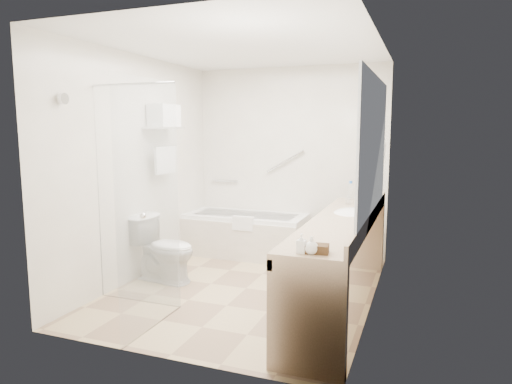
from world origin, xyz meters
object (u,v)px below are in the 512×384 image
(amenity_basket, at_px, (316,249))
(water_bottle_left, at_px, (362,192))
(toilet, at_px, (164,249))
(vanity_counter, at_px, (341,241))
(bathtub, at_px, (246,234))

(amenity_basket, distance_m, water_bottle_left, 2.46)
(toilet, xyz_separation_m, amenity_basket, (2.01, -1.28, 0.52))
(toilet, distance_m, water_bottle_left, 2.39)
(vanity_counter, xyz_separation_m, toilet, (-1.97, 0.07, -0.28))
(vanity_counter, height_order, toilet, vanity_counter)
(bathtub, distance_m, amenity_basket, 3.09)
(vanity_counter, height_order, amenity_basket, vanity_counter)
(bathtub, xyz_separation_m, water_bottle_left, (1.54, -0.14, 0.67))
(amenity_basket, xyz_separation_m, water_bottle_left, (-0.01, 2.46, 0.06))
(bathtub, xyz_separation_m, vanity_counter, (1.52, -1.39, 0.36))
(toilet, height_order, water_bottle_left, water_bottle_left)
(amenity_basket, bearing_deg, vanity_counter, 91.49)
(toilet, bearing_deg, water_bottle_left, -53.03)
(water_bottle_left, bearing_deg, amenity_basket, -89.72)
(water_bottle_left, bearing_deg, vanity_counter, -90.91)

